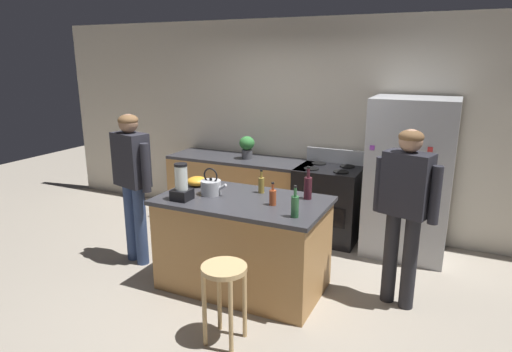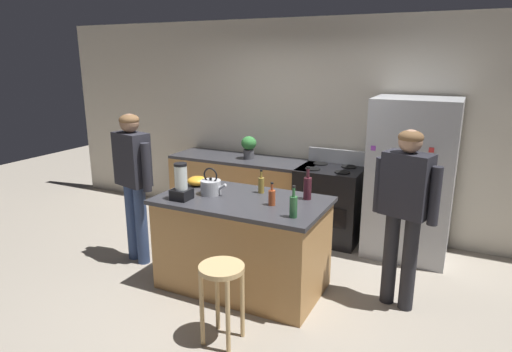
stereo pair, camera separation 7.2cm
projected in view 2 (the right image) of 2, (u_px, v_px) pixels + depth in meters
name	position (u px, v px, depth m)	size (l,w,h in m)	color
ground_plane	(243.00, 285.00, 4.43)	(14.00, 14.00, 0.00)	#9E9384
back_wall	(311.00, 126.00, 5.76)	(8.00, 0.10, 2.70)	beige
kitchen_island	(242.00, 243.00, 4.31)	(1.61, 0.92, 0.92)	#B7844C
back_counter_run	(244.00, 191.00, 5.99)	(2.00, 0.64, 0.92)	#B7844C
refrigerator	(411.00, 179.00, 4.92)	(0.90, 0.73, 1.80)	#B7BABF
stove_range	(330.00, 203.00, 5.45)	(0.76, 0.65, 1.10)	black
person_by_island_left	(133.00, 174.00, 4.72)	(0.59, 0.32, 1.65)	#384C7A
person_by_sink_right	(405.00, 203.00, 3.83)	(0.59, 0.32, 1.64)	#26262B
bar_stool	(222.00, 283.00, 3.44)	(0.36, 0.36, 0.66)	tan
potted_plant	(249.00, 146.00, 5.79)	(0.20, 0.20, 0.30)	#4C4C51
blender_appliance	(181.00, 184.00, 4.13)	(0.17, 0.17, 0.35)	black
bottle_olive_oil	(293.00, 206.00, 3.67)	(0.07, 0.07, 0.28)	#2D6638
bottle_vinegar	(261.00, 184.00, 4.34)	(0.06, 0.06, 0.24)	olive
bottle_cooking_sauce	(272.00, 197.00, 3.98)	(0.06, 0.06, 0.22)	#B24C26
bottle_wine	(307.00, 187.00, 4.14)	(0.08, 0.08, 0.32)	#471923
mixing_bowl	(197.00, 181.00, 4.61)	(0.21, 0.21, 0.10)	orange
tea_kettle	(211.00, 186.00, 4.30)	(0.28, 0.20, 0.27)	#B7BABF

